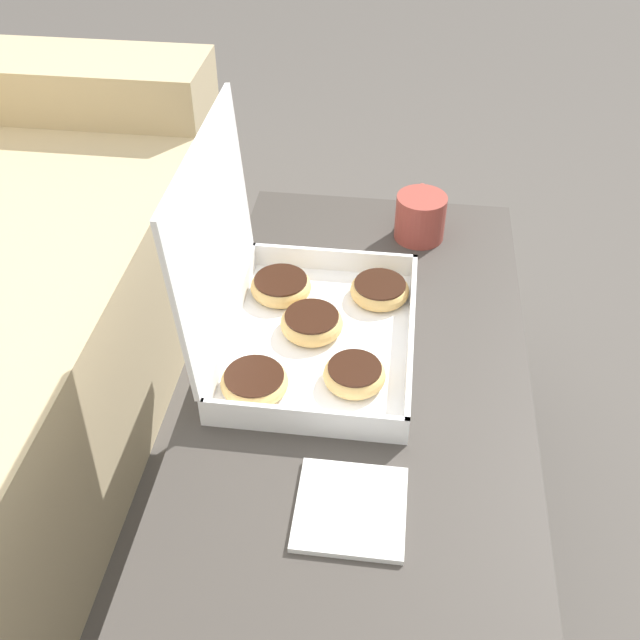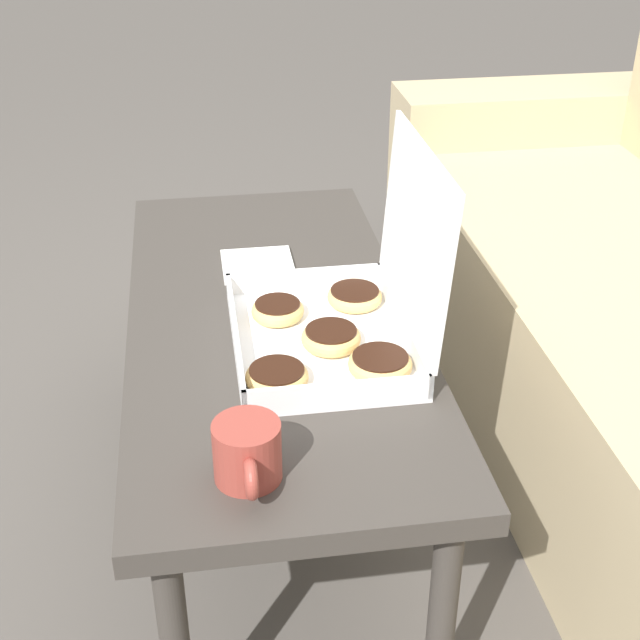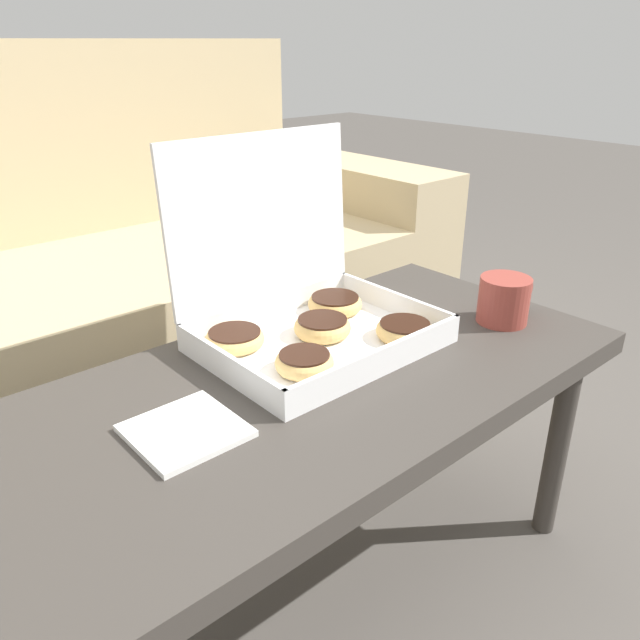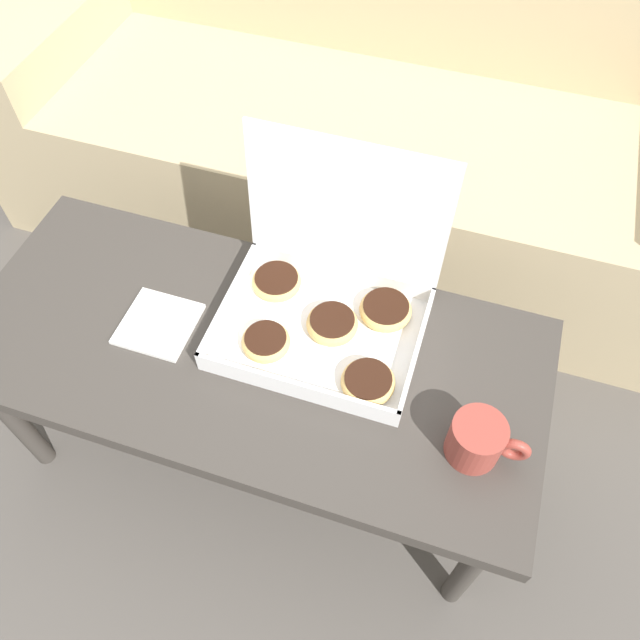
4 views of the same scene
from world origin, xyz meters
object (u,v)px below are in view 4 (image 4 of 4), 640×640
at_px(pastry_box, 329,303).
at_px(coffee_table, 252,361).
at_px(coffee_mug, 478,440).
at_px(couch, 370,127).

bearing_deg(pastry_box, coffee_table, -139.09).
distance_m(coffee_table, coffee_mug, 0.47).
xyz_separation_m(coffee_table, pastry_box, (0.13, 0.11, 0.11)).
bearing_deg(pastry_box, couch, 99.06).
height_order(pastry_box, coffee_mug, pastry_box).
bearing_deg(pastry_box, coffee_mug, -30.04).
xyz_separation_m(couch, pastry_box, (0.13, -0.81, 0.20)).
xyz_separation_m(pastry_box, coffee_mug, (0.33, -0.19, -0.01)).
height_order(couch, pastry_box, couch).
distance_m(couch, pastry_box, 0.84).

